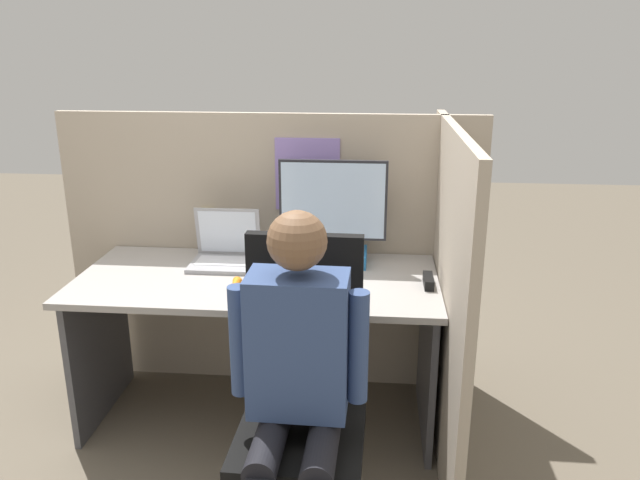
{
  "coord_description": "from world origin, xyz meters",
  "views": [
    {
      "loc": [
        0.53,
        -2.27,
        1.79
      ],
      "look_at": [
        0.31,
        0.19,
        1.0
      ],
      "focal_mm": 35.0,
      "sensor_mm": 36.0,
      "label": 1
    }
  ],
  "objects": [
    {
      "name": "ground_plane",
      "position": [
        0.0,
        0.0,
        0.0
      ],
      "size": [
        12.0,
        12.0,
        0.0
      ],
      "primitive_type": "plane",
      "color": "#665B4C"
    },
    {
      "name": "laptop",
      "position": [
        -0.19,
        0.55,
        0.8
      ],
      "size": [
        0.32,
        0.25,
        0.27
      ],
      "color": "#99999E",
      "rests_on": "desk"
    },
    {
      "name": "carrot_toy",
      "position": [
        -0.07,
        0.22,
        0.77
      ],
      "size": [
        0.04,
        0.14,
        0.04
      ],
      "color": "orange",
      "rests_on": "desk"
    },
    {
      "name": "person",
      "position": [
        0.29,
        -0.43,
        0.74
      ],
      "size": [
        0.48,
        0.47,
        1.28
      ],
      "color": "black",
      "rests_on": "ground"
    },
    {
      "name": "stapler",
      "position": [
        0.78,
        0.35,
        0.77
      ],
      "size": [
        0.04,
        0.15,
        0.04
      ],
      "color": "black",
      "rests_on": "desk"
    },
    {
      "name": "monitor",
      "position": [
        0.33,
        0.61,
        1.05
      ],
      "size": [
        0.52,
        0.19,
        0.45
      ],
      "color": "#232328",
      "rests_on": "paper_box"
    },
    {
      "name": "office_chair",
      "position": [
        0.28,
        -0.25,
        0.55
      ],
      "size": [
        0.52,
        0.56,
        1.12
      ],
      "color": "black",
      "rests_on": "ground"
    },
    {
      "name": "mouse",
      "position": [
        0.07,
        0.27,
        0.77
      ],
      "size": [
        0.06,
        0.05,
        0.04
      ],
      "color": "black",
      "rests_on": "desk"
    },
    {
      "name": "desk",
      "position": [
        0.0,
        0.38,
        0.58
      ],
      "size": [
        1.67,
        0.77,
        0.75
      ],
      "color": "#9E9993",
      "rests_on": "ground"
    },
    {
      "name": "cubicle_panel_back",
      "position": [
        0.0,
        0.79,
        0.73
      ],
      "size": [
        2.17,
        0.05,
        1.46
      ],
      "color": "tan",
      "rests_on": "ground"
    },
    {
      "name": "paper_box",
      "position": [
        0.33,
        0.61,
        0.78
      ],
      "size": [
        0.33,
        0.21,
        0.06
      ],
      "color": "#236BAD",
      "rests_on": "desk"
    },
    {
      "name": "cubicle_panel_right",
      "position": [
        0.86,
        0.31,
        0.73
      ],
      "size": [
        0.04,
        1.42,
        1.46
      ],
      "color": "tan",
      "rests_on": "ground"
    }
  ]
}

